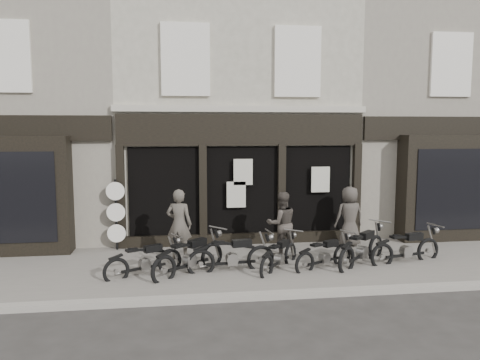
{
  "coord_description": "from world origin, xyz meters",
  "views": [
    {
      "loc": [
        -1.87,
        -10.41,
        3.52
      ],
      "look_at": [
        -0.25,
        1.6,
        2.16
      ],
      "focal_mm": 35.0,
      "sensor_mm": 36.0,
      "label": 1
    }
  ],
  "objects": [
    {
      "name": "ground_plane",
      "position": [
        0.0,
        0.0,
        0.0
      ],
      "size": [
        90.0,
        90.0,
        0.0
      ],
      "primitive_type": "plane",
      "color": "#2D2B28",
      "rests_on": "ground"
    },
    {
      "name": "pavement",
      "position": [
        0.0,
        0.9,
        0.06
      ],
      "size": [
        30.0,
        4.2,
        0.12
      ],
      "primitive_type": "cube",
      "color": "slate",
      "rests_on": "ground_plane"
    },
    {
      "name": "kerb",
      "position": [
        0.0,
        -1.25,
        0.07
      ],
      "size": [
        30.0,
        0.25,
        0.13
      ],
      "primitive_type": "cube",
      "color": "gray",
      "rests_on": "ground_plane"
    },
    {
      "name": "central_building",
      "position": [
        0.0,
        5.95,
        4.08
      ],
      "size": [
        7.3,
        6.22,
        8.34
      ],
      "color": "#BAB39F",
      "rests_on": "ground"
    },
    {
      "name": "neighbour_left",
      "position": [
        -6.35,
        5.9,
        4.04
      ],
      "size": [
        5.6,
        6.73,
        8.34
      ],
      "color": "gray",
      "rests_on": "ground"
    },
    {
      "name": "neighbour_right",
      "position": [
        6.35,
        5.9,
        4.04
      ],
      "size": [
        5.6,
        6.73,
        8.34
      ],
      "color": "gray",
      "rests_on": "ground"
    },
    {
      "name": "motorcycle_0",
      "position": [
        -2.65,
        0.38,
        0.37
      ],
      "size": [
        1.8,
        1.15,
        0.94
      ],
      "rotation": [
        0.0,
        0.0,
        0.49
      ],
      "color": "black",
      "rests_on": "ground"
    },
    {
      "name": "motorcycle_1",
      "position": [
        -1.61,
        0.36,
        0.42
      ],
      "size": [
        1.83,
        1.65,
        1.06
      ],
      "rotation": [
        0.0,
        0.0,
        0.71
      ],
      "color": "black",
      "rests_on": "ground"
    },
    {
      "name": "motorcycle_2",
      "position": [
        -0.6,
        0.39,
        0.41
      ],
      "size": [
        2.15,
        0.59,
        1.03
      ],
      "rotation": [
        0.0,
        0.0,
        0.12
      ],
      "color": "black",
      "rests_on": "ground"
    },
    {
      "name": "motorcycle_3",
      "position": [
        0.56,
        0.42,
        0.36
      ],
      "size": [
        1.37,
        1.62,
        0.92
      ],
      "rotation": [
        0.0,
        0.0,
        0.9
      ],
      "color": "black",
      "rests_on": "ground"
    },
    {
      "name": "motorcycle_4",
      "position": [
        1.68,
        0.38,
        0.36
      ],
      "size": [
        1.74,
        1.12,
        0.91
      ],
      "rotation": [
        0.0,
        0.0,
        0.49
      ],
      "color": "black",
      "rests_on": "ground"
    },
    {
      "name": "motorcycle_5",
      "position": [
        2.71,
        0.54,
        0.43
      ],
      "size": [
        1.86,
        1.67,
        1.08
      ],
      "rotation": [
        0.0,
        0.0,
        0.71
      ],
      "color": "black",
      "rests_on": "ground"
    },
    {
      "name": "motorcycle_6",
      "position": [
        3.87,
        0.52,
        0.4
      ],
      "size": [
        2.09,
        0.81,
        1.02
      ],
      "rotation": [
        0.0,
        0.0,
        0.24
      ],
      "color": "black",
      "rests_on": "ground"
    },
    {
      "name": "man_left",
      "position": [
        -1.85,
        1.54,
        1.04
      ],
      "size": [
        0.77,
        0.61,
        1.83
      ],
      "primitive_type": "imported",
      "rotation": [
        0.0,
        0.0,
        2.85
      ],
      "color": "#4E4840",
      "rests_on": "pavement"
    },
    {
      "name": "man_centre",
      "position": [
        0.86,
        1.56,
        0.97
      ],
      "size": [
        0.89,
        0.73,
        1.7
      ],
      "primitive_type": "imported",
      "rotation": [
        0.0,
        0.0,
        3.24
      ],
      "color": "#403A34",
      "rests_on": "pavement"
    },
    {
      "name": "man_right",
      "position": [
        3.0,
        2.23,
        0.99
      ],
      "size": [
        0.91,
        0.65,
        1.73
      ],
      "primitive_type": "imported",
      "rotation": [
        0.0,
        0.0,
        3.26
      ],
      "color": "#413C36",
      "rests_on": "pavement"
    },
    {
      "name": "advert_sign_post",
      "position": [
        -3.57,
        2.69,
        1.02
      ],
      "size": [
        0.51,
        0.33,
        2.1
      ],
      "rotation": [
        0.0,
        0.0,
        -0.02
      ],
      "color": "black",
      "rests_on": "ground"
    }
  ]
}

